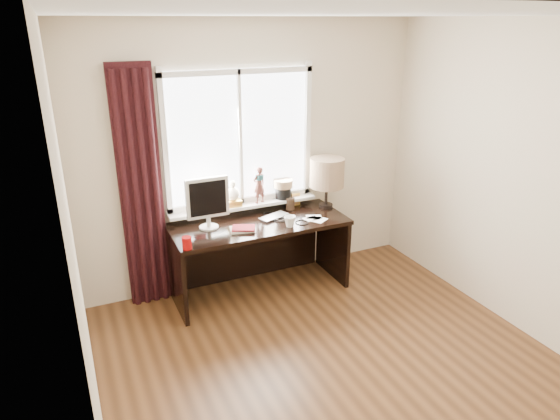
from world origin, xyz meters
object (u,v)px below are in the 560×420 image
mug (290,221)px  red_cup (187,243)px  table_lamp (327,173)px  monitor (207,200)px  desk (256,241)px  laptop (274,217)px

mug → red_cup: (-1.00, -0.08, -0.00)m
table_lamp → red_cup: bearing=-165.5°
mug → monitor: 0.79m
table_lamp → desk: bearing=-179.4°
laptop → table_lamp: table_lamp is taller
red_cup → desk: (0.78, 0.40, -0.30)m
monitor → table_lamp: 1.28m
monitor → desk: bearing=4.2°
laptop → red_cup: red_cup is taller
table_lamp → monitor: bearing=-178.0°
desk → mug: bearing=-54.8°
laptop → monitor: bearing=157.8°
mug → monitor: (-0.70, 0.28, 0.22)m
laptop → mug: bearing=-100.2°
desk → red_cup: bearing=-153.0°
laptop → monitor: 0.71m
laptop → mug: mug is taller
mug → table_lamp: 0.72m
mug → desk: (-0.22, 0.32, -0.30)m
mug → monitor: monitor is taller
laptop → table_lamp: 0.71m
monitor → table_lamp: bearing=2.0°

